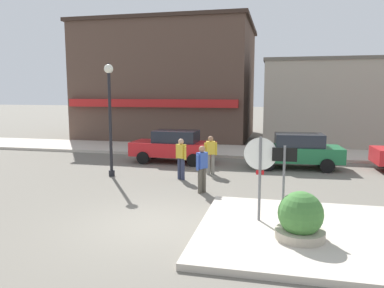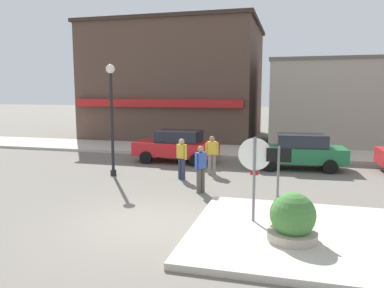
{
  "view_description": "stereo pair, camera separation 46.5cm",
  "coord_description": "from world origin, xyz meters",
  "px_view_note": "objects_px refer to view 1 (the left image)",
  "views": [
    {
      "loc": [
        2.94,
        -8.82,
        3.4
      ],
      "look_at": [
        -0.11,
        4.5,
        1.5
      ],
      "focal_mm": 35.0,
      "sensor_mm": 36.0,
      "label": 1
    },
    {
      "loc": [
        3.4,
        -8.71,
        3.4
      ],
      "look_at": [
        -0.11,
        4.5,
        1.5
      ],
      "focal_mm": 35.0,
      "sensor_mm": 36.0,
      "label": 2
    }
  ],
  "objects_px": {
    "parked_car_nearest": "(174,146)",
    "pedestrian_kerb_side": "(202,168)",
    "stop_sign": "(260,168)",
    "parked_car_second": "(296,150)",
    "lamp_post": "(110,103)",
    "pedestrian_crossing_near": "(181,158)",
    "planter": "(300,221)",
    "pedestrian_crossing_far": "(211,154)",
    "one_way_sign": "(284,177)"
  },
  "relations": [
    {
      "from": "parked_car_nearest",
      "to": "pedestrian_kerb_side",
      "type": "distance_m",
      "value": 5.73
    },
    {
      "from": "parked_car_nearest",
      "to": "stop_sign",
      "type": "bearing_deg",
      "value": -60.67
    },
    {
      "from": "parked_car_nearest",
      "to": "parked_car_second",
      "type": "distance_m",
      "value": 5.74
    },
    {
      "from": "parked_car_second",
      "to": "pedestrian_kerb_side",
      "type": "relative_size",
      "value": 2.55
    },
    {
      "from": "lamp_post",
      "to": "parked_car_nearest",
      "type": "bearing_deg",
      "value": 64.85
    },
    {
      "from": "lamp_post",
      "to": "parked_car_second",
      "type": "distance_m",
      "value": 8.4
    },
    {
      "from": "parked_car_nearest",
      "to": "pedestrian_crossing_near",
      "type": "bearing_deg",
      "value": -69.98
    },
    {
      "from": "planter",
      "to": "parked_car_nearest",
      "type": "bearing_deg",
      "value": 121.1
    },
    {
      "from": "parked_car_nearest",
      "to": "pedestrian_crossing_near",
      "type": "height_order",
      "value": "pedestrian_crossing_near"
    },
    {
      "from": "pedestrian_crossing_far",
      "to": "pedestrian_crossing_near",
      "type": "bearing_deg",
      "value": -130.39
    },
    {
      "from": "parked_car_second",
      "to": "stop_sign",
      "type": "bearing_deg",
      "value": -99.07
    },
    {
      "from": "stop_sign",
      "to": "pedestrian_crossing_near",
      "type": "distance_m",
      "value": 5.62
    },
    {
      "from": "parked_car_second",
      "to": "pedestrian_crossing_near",
      "type": "xyz_separation_m",
      "value": [
        -4.49,
        -3.28,
        0.06
      ]
    },
    {
      "from": "one_way_sign",
      "to": "pedestrian_kerb_side",
      "type": "height_order",
      "value": "one_way_sign"
    },
    {
      "from": "lamp_post",
      "to": "parked_car_second",
      "type": "relative_size",
      "value": 1.11
    },
    {
      "from": "one_way_sign",
      "to": "lamp_post",
      "type": "distance_m",
      "value": 8.28
    },
    {
      "from": "pedestrian_crossing_near",
      "to": "pedestrian_kerb_side",
      "type": "xyz_separation_m",
      "value": [
        1.18,
        -1.73,
        0.0
      ]
    },
    {
      "from": "stop_sign",
      "to": "one_way_sign",
      "type": "relative_size",
      "value": 1.1
    },
    {
      "from": "lamp_post",
      "to": "pedestrian_crossing_near",
      "type": "bearing_deg",
      "value": 1.43
    },
    {
      "from": "stop_sign",
      "to": "planter",
      "type": "relative_size",
      "value": 1.88
    },
    {
      "from": "pedestrian_crossing_far",
      "to": "lamp_post",
      "type": "bearing_deg",
      "value": -162.66
    },
    {
      "from": "stop_sign",
      "to": "lamp_post",
      "type": "bearing_deg",
      "value": 143.94
    },
    {
      "from": "parked_car_second",
      "to": "pedestrian_crossing_near",
      "type": "distance_m",
      "value": 5.56
    },
    {
      "from": "stop_sign",
      "to": "parked_car_second",
      "type": "xyz_separation_m",
      "value": [
        1.25,
        7.83,
        -0.71
      ]
    },
    {
      "from": "parked_car_nearest",
      "to": "pedestrian_kerb_side",
      "type": "relative_size",
      "value": 2.51
    },
    {
      "from": "one_way_sign",
      "to": "parked_car_nearest",
      "type": "height_order",
      "value": "one_way_sign"
    },
    {
      "from": "one_way_sign",
      "to": "parked_car_nearest",
      "type": "relative_size",
      "value": 0.52
    },
    {
      "from": "one_way_sign",
      "to": "planter",
      "type": "distance_m",
      "value": 1.29
    },
    {
      "from": "parked_car_nearest",
      "to": "pedestrian_crossing_far",
      "type": "distance_m",
      "value": 3.21
    },
    {
      "from": "parked_car_nearest",
      "to": "pedestrian_crossing_near",
      "type": "xyz_separation_m",
      "value": [
        1.26,
        -3.45,
        0.06
      ]
    },
    {
      "from": "stop_sign",
      "to": "pedestrian_crossing_far",
      "type": "xyz_separation_m",
      "value": [
        -2.27,
        5.68,
        -0.65
      ]
    },
    {
      "from": "one_way_sign",
      "to": "pedestrian_crossing_far",
      "type": "xyz_separation_m",
      "value": [
        -2.85,
        5.74,
        -0.46
      ]
    },
    {
      "from": "stop_sign",
      "to": "pedestrian_crossing_near",
      "type": "height_order",
      "value": "stop_sign"
    },
    {
      "from": "one_way_sign",
      "to": "stop_sign",
      "type": "bearing_deg",
      "value": 174.2
    },
    {
      "from": "parked_car_nearest",
      "to": "pedestrian_crossing_near",
      "type": "distance_m",
      "value": 3.67
    },
    {
      "from": "one_way_sign",
      "to": "parked_car_second",
      "type": "bearing_deg",
      "value": 85.2
    },
    {
      "from": "one_way_sign",
      "to": "lamp_post",
      "type": "relative_size",
      "value": 0.46
    },
    {
      "from": "planter",
      "to": "pedestrian_kerb_side",
      "type": "bearing_deg",
      "value": 128.01
    },
    {
      "from": "pedestrian_kerb_side",
      "to": "lamp_post",
      "type": "bearing_deg",
      "value": 157.92
    },
    {
      "from": "stop_sign",
      "to": "parked_car_second",
      "type": "distance_m",
      "value": 7.96
    },
    {
      "from": "one_way_sign",
      "to": "pedestrian_kerb_side",
      "type": "bearing_deg",
      "value": 132.57
    },
    {
      "from": "one_way_sign",
      "to": "pedestrian_kerb_side",
      "type": "xyz_separation_m",
      "value": [
        -2.64,
        2.87,
        -0.46
      ]
    },
    {
      "from": "stop_sign",
      "to": "pedestrian_kerb_side",
      "type": "xyz_separation_m",
      "value": [
        -2.05,
        2.82,
        -0.65
      ]
    },
    {
      "from": "parked_car_nearest",
      "to": "one_way_sign",
      "type": "bearing_deg",
      "value": -57.76
    },
    {
      "from": "planter",
      "to": "pedestrian_crossing_near",
      "type": "relative_size",
      "value": 0.76
    },
    {
      "from": "one_way_sign",
      "to": "parked_car_second",
      "type": "distance_m",
      "value": 7.93
    },
    {
      "from": "pedestrian_crossing_far",
      "to": "stop_sign",
      "type": "bearing_deg",
      "value": -68.25
    },
    {
      "from": "planter",
      "to": "lamp_post",
      "type": "xyz_separation_m",
      "value": [
        -7.1,
        5.51,
        2.4
      ]
    },
    {
      "from": "lamp_post",
      "to": "pedestrian_crossing_near",
      "type": "relative_size",
      "value": 2.82
    },
    {
      "from": "stop_sign",
      "to": "pedestrian_kerb_side",
      "type": "relative_size",
      "value": 1.43
    }
  ]
}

